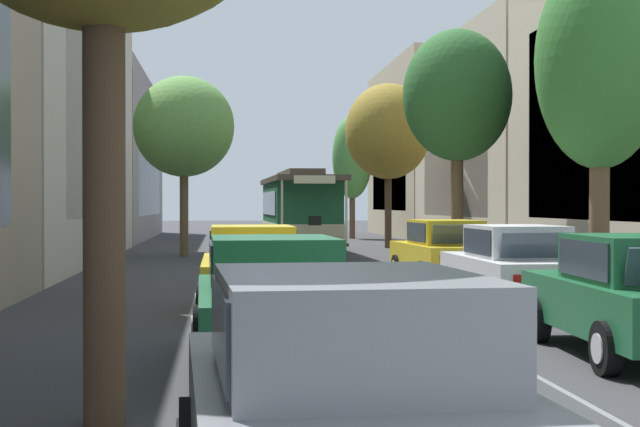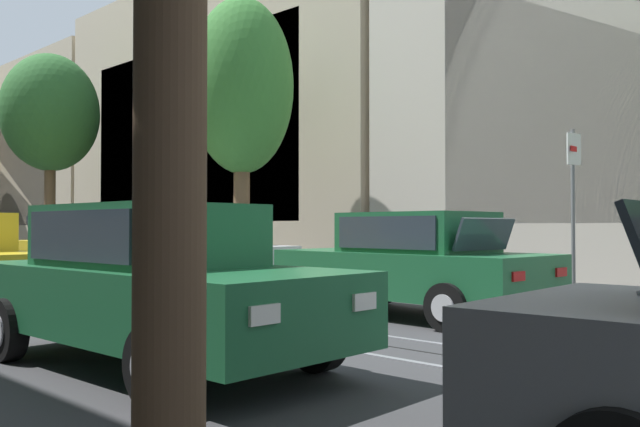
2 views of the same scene
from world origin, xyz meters
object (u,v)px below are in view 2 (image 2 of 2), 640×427
object	(u,v)px
street_tree_kerb_right_second	(242,88)
street_sign_post	(573,201)
street_tree_kerb_right_mid	(50,114)
parked_car_white_mid_right	(201,253)
parked_car_green_second_left	(154,284)
parked_car_yellow_fourth_right	(76,247)
parked_car_green_second_right	(411,264)

from	to	relation	value
street_tree_kerb_right_second	street_sign_post	size ratio (longest dim) A/B	2.52
street_tree_kerb_right_mid	parked_car_white_mid_right	bearing A→B (deg)	-98.98
parked_car_green_second_left	parked_car_yellow_fourth_right	bearing A→B (deg)	67.18
street_tree_kerb_right_second	parked_car_green_second_right	bearing A→B (deg)	-109.00
parked_car_white_mid_right	street_tree_kerb_right_mid	size ratio (longest dim) A/B	0.59
parked_car_white_mid_right	parked_car_yellow_fourth_right	distance (m)	5.78
parked_car_green_second_right	street_tree_kerb_right_second	world-z (taller)	street_tree_kerb_right_second
parked_car_white_mid_right	street_tree_kerb_right_second	world-z (taller)	street_tree_kerb_right_second
parked_car_yellow_fourth_right	street_tree_kerb_right_second	bearing A→B (deg)	-63.28
parked_car_green_second_right	street_sign_post	bearing A→B (deg)	-48.57
parked_car_green_second_right	street_tree_kerb_right_second	bearing A→B (deg)	71.00
street_tree_kerb_right_second	street_tree_kerb_right_mid	world-z (taller)	street_tree_kerb_right_mid
parked_car_yellow_fourth_right	street_tree_kerb_right_second	world-z (taller)	street_tree_kerb_right_second
parked_car_white_mid_right	street_sign_post	size ratio (longest dim) A/B	1.54
parked_car_green_second_right	street_sign_post	world-z (taller)	street_sign_post
street_tree_kerb_right_mid	parked_car_green_second_left	bearing A→B (deg)	-111.18
parked_car_green_second_left	parked_car_green_second_right	xyz separation A→B (m)	(4.71, 0.31, 0.00)
parked_car_green_second_left	parked_car_green_second_right	bearing A→B (deg)	3.81
parked_car_white_mid_right	street_tree_kerb_right_second	size ratio (longest dim) A/B	0.61
parked_car_green_second_right	parked_car_yellow_fourth_right	distance (m)	11.33
street_tree_kerb_right_second	street_sign_post	xyz separation A→B (m)	(-0.77, -8.78, -3.10)
parked_car_green_second_left	parked_car_yellow_fourth_right	distance (m)	12.63
street_tree_kerb_right_mid	street_tree_kerb_right_second	bearing A→B (deg)	-87.24
parked_car_green_second_left	street_tree_kerb_right_mid	bearing A→B (deg)	68.82
parked_car_white_mid_right	street_tree_kerb_right_second	distance (m)	4.85
street_tree_kerb_right_second	parked_car_green_second_left	bearing A→B (deg)	-134.37
parked_car_green_second_left	street_sign_post	bearing A→B (deg)	-13.50
parked_car_green_second_left	parked_car_white_mid_right	bearing A→B (deg)	50.37
parked_car_green_second_right	street_tree_kerb_right_second	size ratio (longest dim) A/B	0.62
street_sign_post	parked_car_white_mid_right	bearing A→B (deg)	101.32
street_tree_kerb_right_second	street_tree_kerb_right_mid	size ratio (longest dim) A/B	0.97
street_tree_kerb_right_mid	street_sign_post	size ratio (longest dim) A/B	2.60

